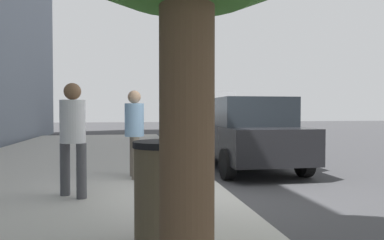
# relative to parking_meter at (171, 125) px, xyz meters

# --- Properties ---
(ground_plane) EXTENTS (80.00, 80.00, 0.00)m
(ground_plane) POSITION_rel_parking_meter_xyz_m (-1.32, -0.74, -1.17)
(ground_plane) COLOR #38383A
(ground_plane) RESTS_ON ground
(sidewalk_slab) EXTENTS (28.00, 6.00, 0.15)m
(sidewalk_slab) POSITION_rel_parking_meter_xyz_m (-1.32, 2.26, -1.09)
(sidewalk_slab) COLOR #A8A59E
(sidewalk_slab) RESTS_ON ground_plane
(parking_meter) EXTENTS (0.36, 0.12, 1.41)m
(parking_meter) POSITION_rel_parking_meter_xyz_m (0.00, 0.00, 0.00)
(parking_meter) COLOR gray
(parking_meter) RESTS_ON sidewalk_slab
(pedestrian_at_meter) EXTENTS (0.52, 0.37, 1.70)m
(pedestrian_at_meter) POSITION_rel_parking_meter_xyz_m (-0.11, 0.74, -0.02)
(pedestrian_at_meter) COLOR #726656
(pedestrian_at_meter) RESTS_ON sidewalk_slab
(pedestrian_bystander) EXTENTS (0.41, 0.43, 1.73)m
(pedestrian_bystander) POSITION_rel_parking_meter_xyz_m (-1.49, 1.69, -0.01)
(pedestrian_bystander) COLOR #47474C
(pedestrian_bystander) RESTS_ON sidewalk_slab
(parked_sedan_near) EXTENTS (4.41, 1.99, 1.77)m
(parked_sedan_near) POSITION_rel_parking_meter_xyz_m (1.48, -2.09, -0.27)
(parked_sedan_near) COLOR black
(parked_sedan_near) RESTS_ON ground_plane
(parked_van_far) EXTENTS (5.23, 2.19, 2.18)m
(parked_van_far) POSITION_rel_parking_meter_xyz_m (8.18, -2.09, 0.09)
(parked_van_far) COLOR silver
(parked_van_far) RESTS_ON ground_plane
(trash_bin) EXTENTS (0.59, 0.59, 1.01)m
(trash_bin) POSITION_rel_parking_meter_xyz_m (-3.65, 0.54, -0.51)
(trash_bin) COLOR brown
(trash_bin) RESTS_ON sidewalk_slab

